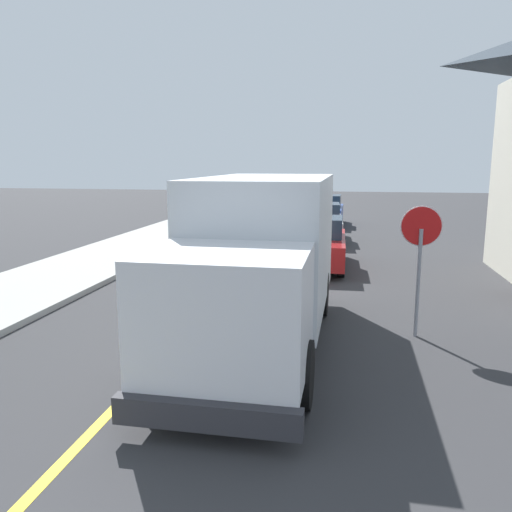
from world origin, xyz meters
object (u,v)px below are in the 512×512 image
object	(u,v)px
box_truck	(261,254)
parked_car_mid	(321,223)
parked_car_far	(326,211)
stop_sign	(420,246)
parked_car_near	(318,244)

from	to	relation	value
box_truck	parked_car_mid	xyz separation A→B (m)	(0.44, 13.23, -0.97)
parked_car_far	stop_sign	bearing A→B (deg)	-81.69
parked_car_near	parked_car_far	distance (m)	11.57
stop_sign	parked_car_near	bearing A→B (deg)	110.11
box_truck	parked_car_mid	distance (m)	13.28
parked_car_mid	parked_car_far	world-z (taller)	same
parked_car_far	stop_sign	xyz separation A→B (m)	(2.65, -18.11, 1.06)
parked_car_near	parked_car_mid	bearing A→B (deg)	92.01
parked_car_mid	box_truck	bearing A→B (deg)	-91.89
parked_car_near	stop_sign	bearing A→B (deg)	-69.89
box_truck	stop_sign	bearing A→B (deg)	16.40
parked_car_mid	parked_car_near	bearing A→B (deg)	-87.99
box_truck	parked_car_mid	world-z (taller)	box_truck
parked_car_far	box_truck	bearing A→B (deg)	-91.17
stop_sign	parked_car_mid	bearing A→B (deg)	101.89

